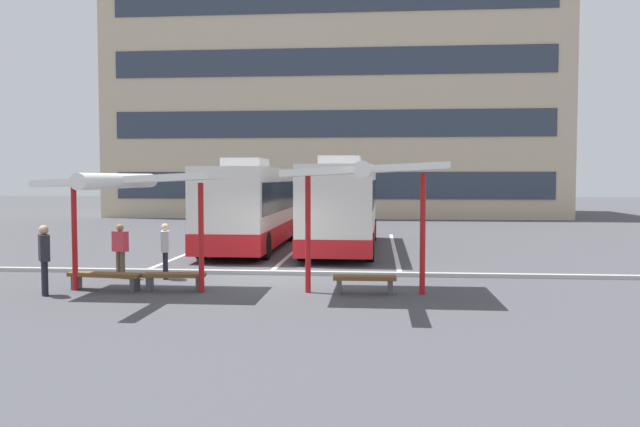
# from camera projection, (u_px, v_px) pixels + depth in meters

# --- Properties ---
(ground_plane) EXTENTS (160.00, 160.00, 0.00)m
(ground_plane) POSITION_uv_depth(u_px,v_px,m) (265.00, 277.00, 19.02)
(ground_plane) COLOR #47474C
(terminal_building) EXTENTS (33.28, 14.31, 19.90)m
(terminal_building) POSITION_uv_depth(u_px,v_px,m) (337.00, 107.00, 52.11)
(terminal_building) COLOR #C6B293
(terminal_building) RESTS_ON ground
(coach_bus_0) EXTENTS (2.63, 10.30, 3.65)m
(coach_bus_0) POSITION_uv_depth(u_px,v_px,m) (252.00, 207.00, 26.58)
(coach_bus_0) COLOR silver
(coach_bus_0) RESTS_ON ground
(coach_bus_1) EXTENTS (2.72, 10.72, 3.72)m
(coach_bus_1) POSITION_uv_depth(u_px,v_px,m) (342.00, 206.00, 26.30)
(coach_bus_1) COLOR silver
(coach_bus_1) RESTS_ON ground
(lane_stripe_0) EXTENTS (0.16, 14.00, 0.01)m
(lane_stripe_0) POSITION_uv_depth(u_px,v_px,m) (201.00, 248.00, 26.89)
(lane_stripe_0) COLOR white
(lane_stripe_0) RESTS_ON ground
(lane_stripe_1) EXTENTS (0.16, 14.00, 0.01)m
(lane_stripe_1) POSITION_uv_depth(u_px,v_px,m) (297.00, 249.00, 26.54)
(lane_stripe_1) COLOR white
(lane_stripe_1) RESTS_ON ground
(lane_stripe_2) EXTENTS (0.16, 14.00, 0.01)m
(lane_stripe_2) POSITION_uv_depth(u_px,v_px,m) (394.00, 250.00, 26.19)
(lane_stripe_2) COLOR white
(lane_stripe_2) RESTS_ON ground
(waiting_shelter_0) EXTENTS (4.34, 4.51, 3.04)m
(waiting_shelter_0) POSITION_uv_depth(u_px,v_px,m) (133.00, 183.00, 16.28)
(waiting_shelter_0) COLOR red
(waiting_shelter_0) RESTS_ON ground
(bench_0) EXTENTS (2.00, 0.66, 0.45)m
(bench_0) POSITION_uv_depth(u_px,v_px,m) (105.00, 277.00, 16.83)
(bench_0) COLOR brown
(bench_0) RESTS_ON ground
(bench_1) EXTENTS (1.61, 0.53, 0.45)m
(bench_1) POSITION_uv_depth(u_px,v_px,m) (174.00, 278.00, 16.78)
(bench_1) COLOR brown
(bench_1) RESTS_ON ground
(waiting_shelter_1) EXTENTS (3.87, 4.89, 3.28)m
(waiting_shelter_1) POSITION_uv_depth(u_px,v_px,m) (365.00, 173.00, 15.94)
(waiting_shelter_1) COLOR red
(waiting_shelter_1) RESTS_ON ground
(bench_2) EXTENTS (1.59, 0.46, 0.45)m
(bench_2) POSITION_uv_depth(u_px,v_px,m) (365.00, 280.00, 16.33)
(bench_2) COLOR brown
(bench_2) RESTS_ON ground
(platform_kerb) EXTENTS (44.00, 0.24, 0.12)m
(platform_kerb) POSITION_uv_depth(u_px,v_px,m) (268.00, 273.00, 19.53)
(platform_kerb) COLOR #ADADA8
(platform_kerb) RESTS_ON ground
(waiting_passenger_0) EXTENTS (0.47, 0.54, 1.75)m
(waiting_passenger_0) POSITION_uv_depth(u_px,v_px,m) (44.00, 254.00, 16.00)
(waiting_passenger_0) COLOR black
(waiting_passenger_0) RESTS_ON ground
(waiting_passenger_1) EXTENTS (0.33, 0.50, 1.60)m
(waiting_passenger_1) POSITION_uv_depth(u_px,v_px,m) (165.00, 247.00, 18.62)
(waiting_passenger_1) COLOR black
(waiting_passenger_1) RESTS_ON ground
(waiting_passenger_2) EXTENTS (0.51, 0.38, 1.58)m
(waiting_passenger_2) POSITION_uv_depth(u_px,v_px,m) (120.00, 247.00, 18.76)
(waiting_passenger_2) COLOR brown
(waiting_passenger_2) RESTS_ON ground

